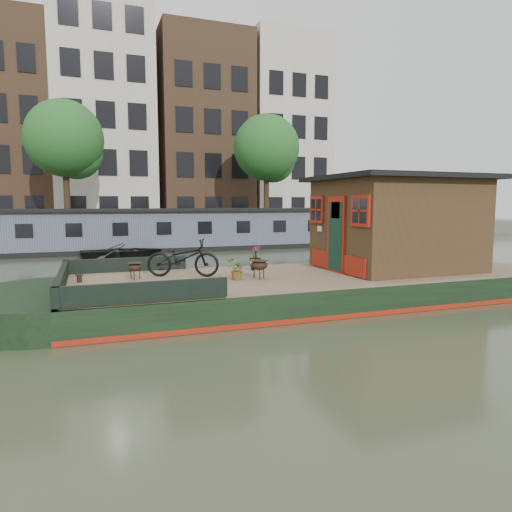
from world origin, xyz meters
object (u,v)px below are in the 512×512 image
object	(u,v)px
cabin	(396,222)
dinghy	(123,249)
bicycle	(183,258)
brazier_rear	(135,271)
brazier_front	(259,270)

from	to	relation	value
cabin	dinghy	xyz separation A→B (m)	(-6.16, 11.15, -1.51)
cabin	bicycle	world-z (taller)	cabin
bicycle	brazier_rear	bearing A→B (deg)	114.98
brazier_front	brazier_rear	distance (m)	2.82
dinghy	bicycle	bearing A→B (deg)	-178.43
cabin	bicycle	xyz separation A→B (m)	(-5.50, 0.61, -0.78)
dinghy	cabin	bearing A→B (deg)	-153.09
cabin	dinghy	bearing A→B (deg)	118.93
dinghy	brazier_front	bearing A→B (deg)	-171.04
cabin	brazier_front	distance (m)	4.08
brazier_front	dinghy	xyz separation A→B (m)	(-2.23, 11.47, -0.50)
brazier_front	dinghy	distance (m)	11.70
brazier_front	dinghy	world-z (taller)	brazier_front
cabin	dinghy	world-z (taller)	cabin
bicycle	brazier_front	bearing A→B (deg)	-98.37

